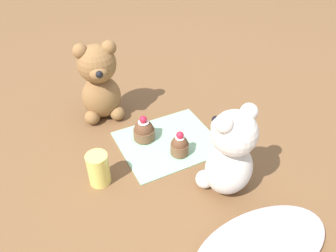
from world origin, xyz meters
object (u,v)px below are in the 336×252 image
(teddy_bear_tan, at_px, (100,82))
(juice_glass, at_px, (98,169))
(cupcake_near_cream_bear, at_px, (180,145))
(cupcake_near_tan_bear, at_px, (144,131))
(teddy_bear_cream, at_px, (230,154))

(teddy_bear_tan, relative_size, juice_glass, 2.79)
(teddy_bear_tan, distance_m, cupcake_near_cream_bear, 0.28)
(teddy_bear_tan, height_order, cupcake_near_tan_bear, teddy_bear_tan)
(teddy_bear_tan, bearing_deg, cupcake_near_tan_bear, -57.31)
(cupcake_near_cream_bear, height_order, juice_glass, juice_glass)
(cupcake_near_cream_bear, xyz_separation_m, cupcake_near_tan_bear, (0.06, -0.09, -0.00))
(juice_glass, bearing_deg, cupcake_near_cream_bear, 179.06)
(teddy_bear_cream, xyz_separation_m, juice_glass, (0.25, -0.14, -0.06))
(teddy_bear_cream, bearing_deg, teddy_bear_tan, -77.29)
(cupcake_near_cream_bear, bearing_deg, juice_glass, -0.94)
(teddy_bear_cream, relative_size, teddy_bear_tan, 0.96)
(cupcake_near_tan_bear, bearing_deg, teddy_bear_tan, -68.43)
(teddy_bear_cream, height_order, juice_glass, teddy_bear_cream)
(cupcake_near_tan_bear, bearing_deg, cupcake_near_cream_bear, 120.80)
(teddy_bear_cream, height_order, cupcake_near_tan_bear, teddy_bear_cream)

